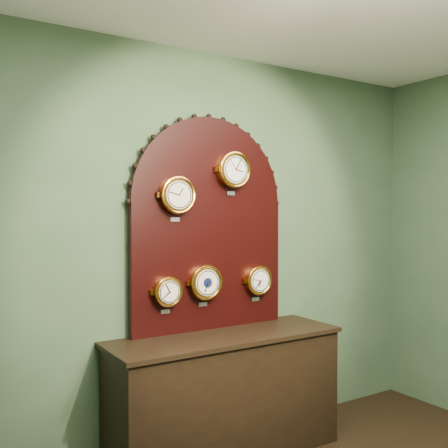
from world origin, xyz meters
TOP-DOWN VIEW (x-y plane):
  - wall_back at (0.00, 2.50)m, footprint 4.00×0.00m
  - shop_counter at (0.00, 2.23)m, footprint 1.60×0.50m
  - display_board at (0.00, 2.45)m, footprint 1.26×0.06m
  - roman_clock at (-0.29, 2.38)m, footprint 0.26×0.08m
  - arabic_clock at (0.16, 2.38)m, footprint 0.26×0.08m
  - hygrometer at (-0.36, 2.38)m, footprint 0.20×0.08m
  - barometer at (-0.07, 2.38)m, footprint 0.25×0.08m
  - tide_clock at (0.38, 2.38)m, footprint 0.22×0.08m

SIDE VIEW (x-z plane):
  - shop_counter at x=0.00m, z-range 0.00..0.80m
  - hygrometer at x=-0.36m, z-range 1.00..1.26m
  - tide_clock at x=0.38m, z-range 1.02..1.29m
  - barometer at x=-0.07m, z-range 1.02..1.32m
  - wall_back at x=0.00m, z-range -0.60..3.40m
  - display_board at x=0.00m, z-range 0.86..2.39m
  - roman_clock at x=-0.29m, z-range 1.62..1.93m
  - arabic_clock at x=0.16m, z-range 1.81..2.12m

